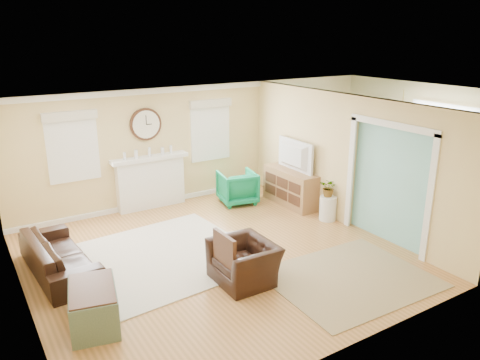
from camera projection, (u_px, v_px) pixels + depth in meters
The scene contains 29 objects.
floor at pixel (284, 237), 8.87m from camera, with size 9.00×9.00×0.00m, color #9C6935.
wall_back at pixel (208, 141), 10.90m from camera, with size 9.00×0.02×2.60m, color #D3B479.
wall_front at pixel (427, 228), 6.06m from camera, with size 9.00×0.02×2.60m, color #D3B479.
wall_left at pixel (16, 223), 6.20m from camera, with size 0.02×6.00×2.60m, color #D3B479.
wall_right at pixel (442, 142), 10.76m from camera, with size 0.02×6.00×2.60m, color #D3B479.
ceiling at pixel (288, 100), 8.09m from camera, with size 9.00×6.00×0.02m, color white.
partition at pixel (337, 155), 9.46m from camera, with size 0.17×6.00×2.60m.
fireplace at pixel (151, 181), 10.26m from camera, with size 1.70×0.30×1.17m.
wall_clock at pixel (146, 124), 9.95m from camera, with size 0.70×0.07×0.70m.
window_left at pixel (72, 142), 9.21m from camera, with size 1.05×0.13×1.42m.
window_right at pixel (210, 126), 10.78m from camera, with size 1.05×0.13×1.42m.
french_doors at pixel (439, 151), 10.80m from camera, with size 0.06×1.70×2.20m.
pendant at pixel (402, 109), 9.73m from camera, with size 0.30×0.30×0.55m.
rug_cream at pixel (156, 258), 8.03m from camera, with size 3.21×2.78×0.02m, color beige.
rug_jute at pixel (350, 278), 7.39m from camera, with size 2.44×1.99×0.01m, color #96875F.
rug_grey at pixel (376, 204), 10.61m from camera, with size 2.17×2.72×0.01m, color slate.
sofa at pixel (59, 255), 7.50m from camera, with size 2.06×0.80×0.60m, color black.
eames_chair at pixel (244, 262), 7.24m from camera, with size 0.98×0.86×0.64m, color black.
green_chair at pixel (237, 187), 10.59m from camera, with size 0.78×0.81×0.73m, color #057446.
trunk at pixel (94, 306), 6.15m from camera, with size 0.79×1.07×0.56m.
credenza at pixel (291, 187), 10.48m from camera, with size 0.49×1.45×0.80m.
tv at pixel (291, 156), 10.25m from camera, with size 1.17×0.15×0.67m, color black.
garden_stool at pixel (328, 208), 9.64m from camera, with size 0.35×0.35×0.51m, color white.
potted_plant at pixel (329, 188), 9.51m from camera, with size 0.35×0.30×0.39m, color #337F33.
dining_table at pixel (377, 191), 10.52m from camera, with size 1.74×0.97×0.61m, color #4E2B1D.
dining_chair_n at pixel (349, 167), 11.29m from camera, with size 0.52×0.52×1.03m.
dining_chair_s at pixel (424, 193), 9.53m from camera, with size 0.46×0.46×1.00m.
dining_chair_w at pixel (359, 186), 10.14m from camera, with size 0.48×0.48×0.91m.
dining_chair_e at pixel (399, 175), 10.78m from camera, with size 0.49×0.49×0.98m.
Camera 1 is at (-5.03, -6.44, 3.72)m, focal length 35.00 mm.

